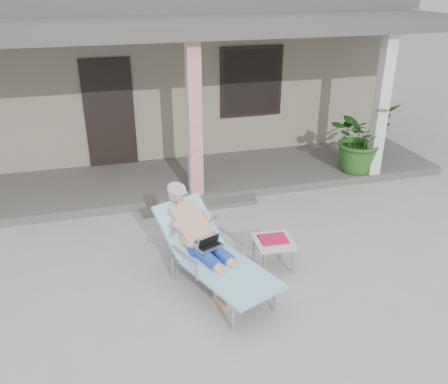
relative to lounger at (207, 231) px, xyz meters
name	(u,v)px	position (x,y,z in m)	size (l,w,h in m)	color
ground	(230,266)	(0.40, 0.30, -0.77)	(60.00, 60.00, 0.00)	#9E9E99
house	(156,64)	(0.40, 6.79, 0.89)	(10.40, 5.40, 3.30)	gray
porch_deck	(187,178)	(0.40, 3.30, -0.70)	(10.00, 2.00, 0.15)	#605B56
porch_overhang	(182,32)	(0.40, 3.24, 2.01)	(10.00, 2.30, 2.85)	silver
porch_step	(200,206)	(0.40, 2.15, -0.74)	(2.00, 0.30, 0.07)	#605B56
lounger	(207,231)	(0.00, 0.00, 0.00)	(1.36, 1.99, 1.26)	#B7B7BC
side_table	(273,243)	(0.95, 0.10, -0.38)	(0.55, 0.55, 0.46)	beige
potted_palm	(360,137)	(3.69, 2.66, 0.05)	(1.21, 1.04, 1.34)	#26591E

